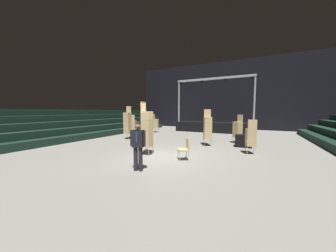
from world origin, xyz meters
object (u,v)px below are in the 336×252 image
at_px(stage_riser, 215,126).
at_px(chair_stack_mid_right, 238,129).
at_px(man_with_tie, 138,143).
at_px(chair_stack_rear_left, 208,128).
at_px(equipment_road_case, 244,141).
at_px(chair_stack_front_left, 156,123).
at_px(chair_stack_front_right, 149,124).
at_px(chair_stack_rear_centre, 128,123).
at_px(chair_stack_mid_left, 251,137).
at_px(chair_stack_mid_centre, 133,125).
at_px(loose_chair_near_man, 185,148).
at_px(chair_stack_rear_right, 147,128).

bearing_deg(stage_riser, chair_stack_mid_right, -65.20).
relative_size(stage_riser, man_with_tie, 4.44).
xyz_separation_m(chair_stack_rear_left, equipment_road_case, (1.99, 0.62, -0.74)).
relative_size(stage_riser, chair_stack_front_left, 4.27).
relative_size(chair_stack_front_right, chair_stack_rear_centre, 0.83).
relative_size(chair_stack_front_right, chair_stack_rear_left, 0.92).
distance_m(chair_stack_mid_left, chair_stack_rear_left, 2.64).
xyz_separation_m(chair_stack_mid_left, chair_stack_mid_centre, (-9.19, 2.53, 0.04)).
xyz_separation_m(chair_stack_rear_left, loose_chair_near_man, (-0.09, -3.51, -0.58)).
xyz_separation_m(chair_stack_mid_right, chair_stack_rear_left, (-1.53, -1.74, 0.17)).
distance_m(stage_riser, chair_stack_mid_right, 6.54).
height_order(chair_stack_front_left, chair_stack_rear_left, chair_stack_rear_left).
relative_size(man_with_tie, chair_stack_rear_right, 0.68).
xyz_separation_m(chair_stack_front_right, equipment_road_case, (7.61, -1.45, -0.66)).
bearing_deg(equipment_road_case, loose_chair_near_man, -116.80).
bearing_deg(loose_chair_near_man, chair_stack_rear_right, 55.01).
bearing_deg(chair_stack_rear_left, equipment_road_case, 173.32).
height_order(chair_stack_rear_left, chair_stack_rear_right, chair_stack_rear_right).
relative_size(chair_stack_front_right, chair_stack_rear_right, 0.80).
bearing_deg(chair_stack_rear_left, chair_stack_front_left, -59.16).
bearing_deg(chair_stack_rear_centre, man_with_tie, 127.93).
bearing_deg(chair_stack_rear_centre, stage_riser, -126.61).
height_order(chair_stack_mid_left, chair_stack_rear_right, chair_stack_rear_right).
relative_size(chair_stack_rear_centre, equipment_road_case, 2.75).
bearing_deg(chair_stack_mid_left, equipment_road_case, 87.77).
xyz_separation_m(chair_stack_mid_centre, loose_chair_near_man, (6.70, -4.99, -0.37)).
bearing_deg(chair_stack_rear_left, chair_stack_mid_centre, -36.21).
distance_m(stage_riser, chair_stack_rear_centre, 9.21).
height_order(chair_stack_front_left, chair_stack_mid_centre, same).
distance_m(chair_stack_mid_right, chair_stack_rear_centre, 7.82).
distance_m(chair_stack_mid_left, equipment_road_case, 1.79).
height_order(chair_stack_front_right, chair_stack_rear_left, chair_stack_rear_left).
bearing_deg(chair_stack_front_left, chair_stack_rear_centre, -9.08).
distance_m(stage_riser, chair_stack_mid_left, 9.44).
bearing_deg(chair_stack_mid_left, chair_stack_mid_centre, 148.61).
bearing_deg(chair_stack_rear_left, chair_stack_mid_left, 132.43).
relative_size(chair_stack_front_left, equipment_road_case, 1.99).
bearing_deg(equipment_road_case, chair_stack_rear_right, -134.74).
bearing_deg(stage_riser, man_with_tie, -89.37).
distance_m(chair_stack_mid_right, chair_stack_mid_centre, 8.33).
distance_m(stage_riser, loose_chair_near_man, 11.23).
height_order(chair_stack_rear_right, loose_chair_near_man, chair_stack_rear_right).
xyz_separation_m(chair_stack_front_right, chair_stack_rear_left, (5.61, -2.07, 0.08)).
bearing_deg(chair_stack_mid_left, chair_stack_front_left, 131.71).
height_order(man_with_tie, chair_stack_rear_centre, chair_stack_rear_centre).
height_order(chair_stack_mid_centre, equipment_road_case, chair_stack_mid_centre).
height_order(stage_riser, chair_stack_mid_centre, stage_riser).
xyz_separation_m(stage_riser, chair_stack_mid_left, (3.61, -8.72, 0.26)).
relative_size(man_with_tie, loose_chair_near_man, 1.83).
distance_m(chair_stack_mid_centre, loose_chair_near_man, 8.36).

